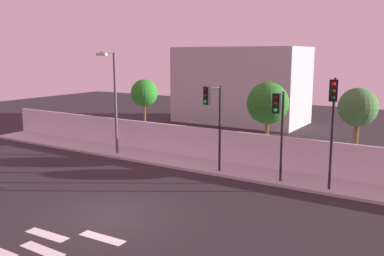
% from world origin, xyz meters
% --- Properties ---
extents(ground_plane, '(80.00, 80.00, 0.00)m').
position_xyz_m(ground_plane, '(0.00, 0.00, 0.00)').
color(ground_plane, '#272124').
extents(sidewalk, '(36.00, 2.40, 0.15)m').
position_xyz_m(sidewalk, '(0.00, 8.20, 0.07)').
color(sidewalk, '#AEAEAE').
rests_on(sidewalk, ground).
extents(perimeter_wall, '(36.00, 0.18, 1.80)m').
position_xyz_m(perimeter_wall, '(0.00, 9.49, 1.05)').
color(perimeter_wall, silver).
rests_on(perimeter_wall, sidewalk).
extents(crosswalk_marking, '(4.04, 4.75, 0.01)m').
position_xyz_m(crosswalk_marking, '(-0.08, -3.67, 0.00)').
color(crosswalk_marking, silver).
rests_on(crosswalk_marking, ground).
extents(traffic_light_left, '(0.35, 1.26, 4.35)m').
position_xyz_m(traffic_light_left, '(4.21, 6.98, 3.33)').
color(traffic_light_left, black).
rests_on(traffic_light_left, sidewalk).
extents(traffic_light_center, '(0.47, 1.24, 4.49)m').
position_xyz_m(traffic_light_center, '(0.69, 7.01, 3.43)').
color(traffic_light_center, black).
rests_on(traffic_light_center, sidewalk).
extents(traffic_light_right, '(0.50, 1.50, 5.06)m').
position_xyz_m(traffic_light_right, '(6.65, 6.90, 3.82)').
color(traffic_light_right, black).
rests_on(traffic_light_right, sidewalk).
extents(street_lamp_curbside, '(0.74, 1.66, 6.21)m').
position_xyz_m(street_lamp_curbside, '(-6.48, 7.54, 3.83)').
color(street_lamp_curbside, '#4C4C51').
rests_on(street_lamp_curbside, sidewalk).
extents(roadside_tree_leftmost, '(1.84, 1.84, 4.54)m').
position_xyz_m(roadside_tree_leftmost, '(-6.85, 10.95, 3.60)').
color(roadside_tree_leftmost, brown).
rests_on(roadside_tree_leftmost, ground).
extents(roadside_tree_midleft, '(2.39, 2.39, 4.68)m').
position_xyz_m(roadside_tree_midleft, '(2.06, 10.95, 3.47)').
color(roadside_tree_midleft, brown).
rests_on(roadside_tree_midleft, ground).
extents(roadside_tree_midright, '(1.97, 1.97, 4.57)m').
position_xyz_m(roadside_tree_midright, '(6.90, 10.95, 3.53)').
color(roadside_tree_midright, brown).
rests_on(roadside_tree_midright, ground).
extents(low_building_distant, '(11.46, 6.00, 6.82)m').
position_xyz_m(low_building_distant, '(-5.66, 23.49, 3.41)').
color(low_building_distant, '#A6A6A6').
rests_on(low_building_distant, ground).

